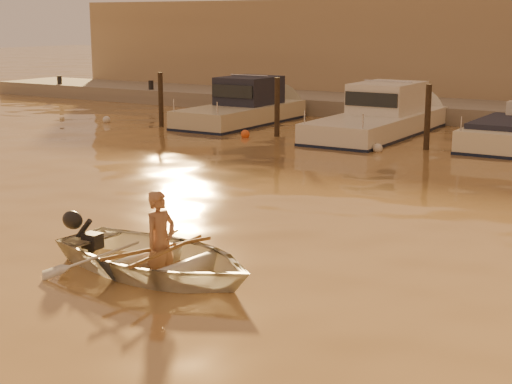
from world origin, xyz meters
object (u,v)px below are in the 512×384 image
Objects in this scene: moored_boat_3 at (511,138)px; person at (161,242)px; dinghy at (156,257)px; moored_boat_2 at (378,117)px; moored_boat_1 at (241,107)px.

person is at bearing -95.16° from moored_boat_3.
moored_boat_3 is (1.54, 15.95, -0.03)m from dinghy.
dinghy is 2.22× the size of person.
dinghy is 16.03m from moored_boat_3.
moored_boat_2 is 1.34× the size of moored_boat_3.
moored_boat_2 is (5.66, 0.00, 0.00)m from moored_boat_1.
moored_boat_2 is (-2.99, 15.95, 0.37)m from dinghy.
dinghy is 0.60× the size of moored_boat_3.
person is at bearing -61.27° from moored_boat_1.
dinghy is 0.53× the size of moored_boat_1.
dinghy is at bearing -95.52° from moored_boat_3.
moored_boat_1 is at bearing 180.00° from moored_boat_3.
moored_boat_1 is (-8.65, 15.95, 0.37)m from dinghy.
person reaches higher than moored_boat_3.
moored_boat_2 reaches higher than moored_boat_3.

